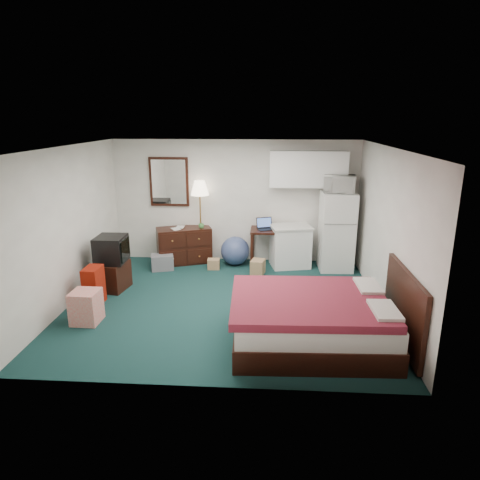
# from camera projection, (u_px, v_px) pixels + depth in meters

# --- Properties ---
(floor) EXTENTS (5.00, 4.50, 0.01)m
(floor) POSITION_uv_depth(u_px,v_px,m) (225.00, 303.00, 6.99)
(floor) COLOR #1B3D3D
(floor) RESTS_ON ground
(ceiling) EXTENTS (5.00, 4.50, 0.01)m
(ceiling) POSITION_uv_depth(u_px,v_px,m) (223.00, 147.00, 6.29)
(ceiling) COLOR beige
(ceiling) RESTS_ON walls
(walls) EXTENTS (5.01, 4.51, 2.50)m
(walls) POSITION_uv_depth(u_px,v_px,m) (224.00, 229.00, 6.64)
(walls) COLOR beige
(walls) RESTS_ON floor
(mirror) EXTENTS (0.80, 0.06, 1.00)m
(mirror) POSITION_uv_depth(u_px,v_px,m) (169.00, 182.00, 8.74)
(mirror) COLOR white
(mirror) RESTS_ON walls
(upper_cabinets) EXTENTS (1.50, 0.35, 0.70)m
(upper_cabinets) POSITION_uv_depth(u_px,v_px,m) (308.00, 169.00, 8.34)
(upper_cabinets) COLOR white
(upper_cabinets) RESTS_ON walls
(headboard) EXTENTS (0.06, 1.56, 1.00)m
(headboard) POSITION_uv_depth(u_px,v_px,m) (404.00, 308.00, 5.54)
(headboard) COLOR black
(headboard) RESTS_ON walls
(dresser) EXTENTS (1.19, 0.83, 0.74)m
(dresser) POSITION_uv_depth(u_px,v_px,m) (184.00, 245.00, 8.85)
(dresser) COLOR black
(dresser) RESTS_ON floor
(floor_lamp) EXTENTS (0.42, 0.42, 1.70)m
(floor_lamp) POSITION_uv_depth(u_px,v_px,m) (201.00, 222.00, 8.76)
(floor_lamp) COLOR #C98D42
(floor_lamp) RESTS_ON floor
(desk) EXTENTS (0.60, 0.60, 0.76)m
(desk) POSITION_uv_depth(u_px,v_px,m) (265.00, 247.00, 8.69)
(desk) COLOR black
(desk) RESTS_ON floor
(exercise_ball) EXTENTS (0.74, 0.74, 0.59)m
(exercise_ball) POSITION_uv_depth(u_px,v_px,m) (235.00, 251.00, 8.73)
(exercise_ball) COLOR #374673
(exercise_ball) RESTS_ON floor
(kitchen_counter) EXTENTS (0.84, 0.71, 0.81)m
(kitchen_counter) POSITION_uv_depth(u_px,v_px,m) (290.00, 247.00, 8.62)
(kitchen_counter) COLOR white
(kitchen_counter) RESTS_ON floor
(fridge) EXTENTS (0.66, 0.66, 1.54)m
(fridge) POSITION_uv_depth(u_px,v_px,m) (337.00, 231.00, 8.37)
(fridge) COLOR white
(fridge) RESTS_ON floor
(bed) EXTENTS (2.09, 1.66, 0.65)m
(bed) POSITION_uv_depth(u_px,v_px,m) (312.00, 321.00, 5.67)
(bed) COLOR maroon
(bed) RESTS_ON floor
(tv_stand) EXTENTS (0.58, 0.61, 0.49)m
(tv_stand) POSITION_uv_depth(u_px,v_px,m) (112.00, 276.00, 7.51)
(tv_stand) COLOR black
(tv_stand) RESTS_ON floor
(suitcase) EXTENTS (0.25, 0.39, 0.63)m
(suitcase) POSITION_uv_depth(u_px,v_px,m) (94.00, 286.00, 6.88)
(suitcase) COLOR #690801
(suitcase) RESTS_ON floor
(retail_box) EXTENTS (0.40, 0.40, 0.49)m
(retail_box) POSITION_uv_depth(u_px,v_px,m) (86.00, 307.00, 6.29)
(retail_box) COLOR beige
(retail_box) RESTS_ON floor
(file_bin) EXTENTS (0.50, 0.43, 0.30)m
(file_bin) POSITION_uv_depth(u_px,v_px,m) (162.00, 262.00, 8.50)
(file_bin) COLOR slate
(file_bin) RESTS_ON floor
(cardboard_box_a) EXTENTS (0.25, 0.22, 0.20)m
(cardboard_box_a) POSITION_uv_depth(u_px,v_px,m) (214.00, 264.00, 8.54)
(cardboard_box_a) COLOR #946646
(cardboard_box_a) RESTS_ON floor
(cardboard_box_b) EXTENTS (0.30, 0.33, 0.28)m
(cardboard_box_b) POSITION_uv_depth(u_px,v_px,m) (258.00, 267.00, 8.25)
(cardboard_box_b) COLOR #946646
(cardboard_box_b) RESTS_ON floor
(laptop) EXTENTS (0.39, 0.36, 0.22)m
(laptop) POSITION_uv_depth(u_px,v_px,m) (266.00, 224.00, 8.52)
(laptop) COLOR black
(laptop) RESTS_ON desk
(crt_tv) EXTENTS (0.50, 0.54, 0.46)m
(crt_tv) POSITION_uv_depth(u_px,v_px,m) (111.00, 249.00, 7.40)
(crt_tv) COLOR black
(crt_tv) RESTS_ON tv_stand
(microwave) EXTENTS (0.63, 0.41, 0.40)m
(microwave) POSITION_uv_depth(u_px,v_px,m) (339.00, 182.00, 8.13)
(microwave) COLOR white
(microwave) RESTS_ON fridge
(book_a) EXTENTS (0.13, 0.10, 0.20)m
(book_a) POSITION_uv_depth(u_px,v_px,m) (172.00, 225.00, 8.57)
(book_a) COLOR #946646
(book_a) RESTS_ON dresser
(book_b) EXTENTS (0.16, 0.03, 0.22)m
(book_b) POSITION_uv_depth(u_px,v_px,m) (176.00, 222.00, 8.74)
(book_b) COLOR #946646
(book_b) RESTS_ON dresser
(mug) EXTENTS (0.15, 0.14, 0.12)m
(mug) POSITION_uv_depth(u_px,v_px,m) (201.00, 225.00, 8.70)
(mug) COLOR #4D9448
(mug) RESTS_ON dresser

